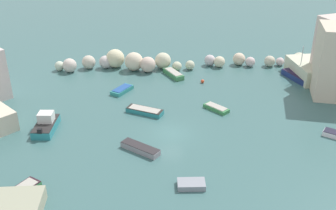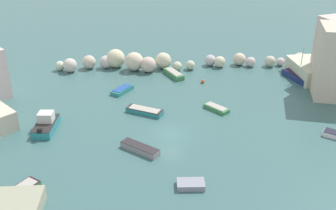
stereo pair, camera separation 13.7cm
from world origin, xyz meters
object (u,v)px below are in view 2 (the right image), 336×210
at_px(moored_boat_4, 174,74).
at_px(moored_boat_10, 22,190).
at_px(moored_boat_0, 216,108).
at_px(moored_boat_7, 140,148).
at_px(moored_boat_2, 46,124).
at_px(moored_boat_3, 122,90).
at_px(channel_buoy, 203,81).
at_px(moored_boat_1, 191,184).
at_px(moored_boat_5, 299,77).
at_px(moored_boat_9, 145,111).

height_order(moored_boat_4, moored_boat_10, moored_boat_4).
relative_size(moored_boat_0, moored_boat_7, 0.79).
bearing_deg(moored_boat_7, moored_boat_4, 114.50).
bearing_deg(moored_boat_2, moored_boat_3, -35.57).
bearing_deg(moored_boat_0, moored_boat_2, -120.93).
bearing_deg(moored_boat_7, moored_boat_2, -167.27).
xyz_separation_m(channel_buoy, moored_boat_4, (-3.74, 2.61, 0.11)).
bearing_deg(moored_boat_1, moored_boat_7, 128.68).
relative_size(moored_boat_2, moored_boat_7, 1.13).
height_order(moored_boat_3, moored_boat_5, moored_boat_5).
relative_size(moored_boat_9, moored_boat_10, 1.37).
bearing_deg(moored_boat_9, moored_boat_1, 132.61).
height_order(moored_boat_0, moored_boat_1, moored_boat_1).
bearing_deg(channel_buoy, moored_boat_10, -129.64).
bearing_deg(moored_boat_9, moored_boat_0, -151.00).
distance_m(moored_boat_1, moored_boat_5, 28.30).
distance_m(moored_boat_4, moored_boat_5, 17.25).
bearing_deg(moored_boat_10, moored_boat_9, 178.89).
distance_m(channel_buoy, moored_boat_0, 8.04).
distance_m(moored_boat_1, moored_boat_3, 20.94).
relative_size(moored_boat_0, moored_boat_9, 0.70).
xyz_separation_m(moored_boat_1, moored_boat_4, (0.35, 24.67, 0.10)).
distance_m(moored_boat_1, moored_boat_4, 24.67).
distance_m(moored_boat_2, moored_boat_7, 11.13).
bearing_deg(moored_boat_9, moored_boat_5, -130.98).
bearing_deg(channel_buoy, moored_boat_7, -117.46).
height_order(moored_boat_5, moored_boat_7, moored_boat_5).
distance_m(moored_boat_0, moored_boat_10, 23.43).
bearing_deg(moored_boat_5, moored_boat_1, 123.35).
bearing_deg(moored_boat_4, moored_boat_9, -45.56).
distance_m(channel_buoy, moored_boat_9, 11.45).
distance_m(moored_boat_7, moored_boat_9, 7.95).
relative_size(moored_boat_3, moored_boat_5, 0.61).
xyz_separation_m(moored_boat_2, moored_boat_4, (14.71, 14.00, -0.29)).
height_order(channel_buoy, moored_boat_3, moored_boat_3).
relative_size(moored_boat_0, moored_boat_4, 0.76).
xyz_separation_m(moored_boat_3, moored_boat_4, (7.00, 4.82, 0.08)).
relative_size(moored_boat_4, moored_boat_5, 0.73).
bearing_deg(moored_boat_4, moored_boat_10, -55.17).
bearing_deg(moored_boat_7, moored_boat_10, -110.87).
bearing_deg(moored_boat_2, moored_boat_10, -174.56).
height_order(moored_boat_3, moored_boat_9, moored_boat_9).
distance_m(moored_boat_7, moored_boat_10, 11.44).
distance_m(moored_boat_0, moored_boat_9, 8.40).
bearing_deg(moored_boat_0, moored_boat_10, -94.21).
distance_m(moored_boat_0, moored_boat_1, 14.77).
xyz_separation_m(moored_boat_4, moored_boat_10, (-14.53, -24.67, -0.03)).
xyz_separation_m(moored_boat_1, moored_boat_9, (-3.80, 13.77, 0.05)).
bearing_deg(moored_boat_1, moored_boat_4, 91.28).
relative_size(moored_boat_1, moored_boat_4, 0.59).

